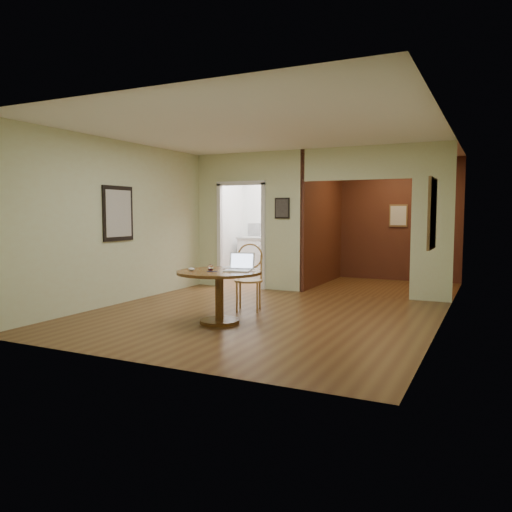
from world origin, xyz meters
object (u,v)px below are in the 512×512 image
at_px(dining_table, 219,285).
at_px(chair, 249,273).
at_px(closed_laptop, 234,268).
at_px(open_laptop, 240,266).

xyz_separation_m(dining_table, chair, (-0.05, 1.02, 0.04)).
relative_size(chair, closed_laptop, 3.06).
xyz_separation_m(chair, open_laptop, (0.30, -0.88, 0.21)).
bearing_deg(open_laptop, closed_laptop, 123.62).
xyz_separation_m(chair, closed_laptop, (0.11, -0.72, 0.16)).
distance_m(chair, closed_laptop, 0.74).
relative_size(open_laptop, closed_laptop, 1.16).
bearing_deg(open_laptop, chair, 94.91).
distance_m(chair, open_laptop, 0.96).
height_order(dining_table, chair, chair).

